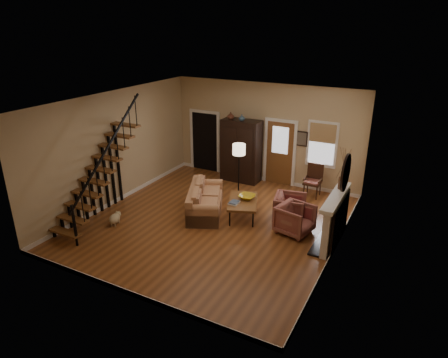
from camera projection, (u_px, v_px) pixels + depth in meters
The scene contains 15 objects.
room at pixel (230, 150), 11.92m from camera, with size 7.00×7.33×3.30m.
staircase at pixel (96, 165), 10.39m from camera, with size 0.94×2.80×3.20m, color brown, non-canonical shape.
fireplace at pixel (337, 215), 9.63m from camera, with size 0.33×1.95×2.30m.
armoire at pixel (241, 151), 13.35m from camera, with size 1.30×0.60×2.10m, color black, non-canonical shape.
vase_a at pixel (231, 116), 12.99m from camera, with size 0.24×0.24×0.25m, color #4C2619.
vase_b at pixel (242, 118), 12.82m from camera, with size 0.20×0.20×0.21m, color #334C60.
sofa at pixel (205, 200), 11.29m from camera, with size 0.87×2.02×0.75m, color #B37B51, non-canonical shape.
coffee_table at pixel (243, 209), 11.07m from camera, with size 0.77×1.32×0.50m, color brown, non-canonical shape.
bowl at pixel (247, 197), 11.06m from camera, with size 0.45×0.45×0.11m, color gold.
books at pixel (234, 202), 10.77m from camera, with size 0.24×0.33×0.06m, color beige, non-canonical shape.
armchair_left at pixel (295, 219), 10.19m from camera, with size 0.82×0.84×0.77m, color maroon.
armchair_right at pixel (290, 208), 10.82m from camera, with size 0.80×0.83×0.75m, color maroon.
floor_lamp at pixel (239, 171), 12.16m from camera, with size 0.39×0.39×1.69m, color black, non-canonical shape.
side_chair at pixel (313, 181), 12.28m from camera, with size 0.54×0.54×1.02m, color #371E11, non-canonical shape.
dog at pixel (115, 219), 10.66m from camera, with size 0.26×0.44×0.32m, color #CAB78A, non-canonical shape.
Camera 1 is at (4.74, -8.40, 5.11)m, focal length 32.00 mm.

